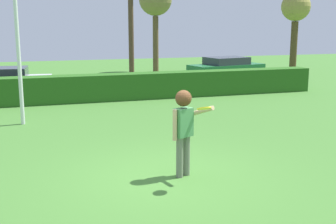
{
  "coord_description": "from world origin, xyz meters",
  "views": [
    {
      "loc": [
        -2.63,
        -8.12,
        3.08
      ],
      "look_at": [
        0.31,
        0.99,
        1.15
      ],
      "focal_mm": 47.11,
      "sensor_mm": 36.0,
      "label": 1
    }
  ],
  "objects": [
    {
      "name": "ground_plane",
      "position": [
        0.0,
        0.0,
        0.0
      ],
      "size": [
        60.0,
        60.0,
        0.0
      ],
      "primitive_type": "plane",
      "color": "#3E712C"
    },
    {
      "name": "person",
      "position": [
        0.32,
        -0.02,
        1.13
      ],
      "size": [
        0.76,
        0.63,
        1.78
      ],
      "color": "slate",
      "rests_on": "ground"
    },
    {
      "name": "frisbee",
      "position": [
        0.48,
        -0.67,
        1.53
      ],
      "size": [
        0.27,
        0.26,
        0.11
      ],
      "color": "yellow"
    },
    {
      "name": "lamppost",
      "position": [
        -2.82,
        5.99,
        3.12
      ],
      "size": [
        0.24,
        0.24,
        5.61
      ],
      "color": "silver",
      "rests_on": "ground"
    },
    {
      "name": "hedge_row",
      "position": [
        0.0,
        9.48,
        0.53
      ],
      "size": [
        19.39,
        0.9,
        1.06
      ],
      "primitive_type": "cube",
      "color": "#275A19",
      "rests_on": "ground"
    },
    {
      "name": "parked_car_silver",
      "position": [
        -3.7,
        11.7,
        0.69
      ],
      "size": [
        4.35,
        2.15,
        1.25
      ],
      "color": "#B7B7BC",
      "rests_on": "ground"
    },
    {
      "name": "parked_car_green",
      "position": [
        7.98,
        14.16,
        0.69
      ],
      "size": [
        4.46,
        2.54,
        1.25
      ],
      "color": "#1E6633",
      "rests_on": "ground"
    },
    {
      "name": "maple_tree",
      "position": [
        5.41,
        19.35,
        4.45
      ],
      "size": [
        2.09,
        2.09,
        5.63
      ],
      "color": "brown",
      "rests_on": "ground"
    },
    {
      "name": "willow_tree",
      "position": [
        13.05,
        15.39,
        3.84
      ],
      "size": [
        1.74,
        1.74,
        4.94
      ],
      "color": "#503D21",
      "rests_on": "ground"
    }
  ]
}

